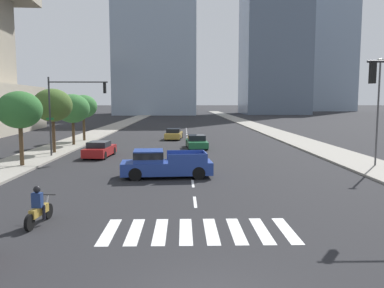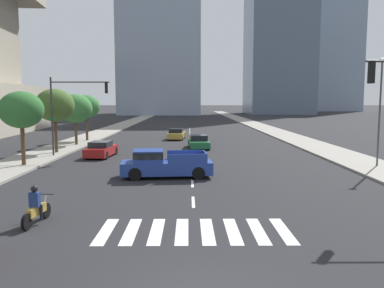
{
  "view_description": "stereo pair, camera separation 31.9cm",
  "coord_description": "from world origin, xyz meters",
  "px_view_note": "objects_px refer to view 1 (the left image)",
  "views": [
    {
      "loc": [
        -0.54,
        -8.29,
        4.59
      ],
      "look_at": [
        0.0,
        15.11,
        2.0
      ],
      "focal_mm": 36.53,
      "sensor_mm": 36.0,
      "label": 1
    },
    {
      "loc": [
        -0.22,
        -8.3,
        4.59
      ],
      "look_at": [
        0.0,
        15.11,
        2.0
      ],
      "focal_mm": 36.53,
      "sensor_mm": 36.0,
      "label": 2
    }
  ],
  "objects_px": {
    "motorcycle_trailing": "(39,209)",
    "sedan_red_0": "(100,150)",
    "traffic_signal_far": "(71,102)",
    "street_tree_third": "(73,109)",
    "sedan_green_1": "(197,142)",
    "street_tree_nearest": "(20,110)",
    "sedan_gold_2": "(174,134)",
    "pickup_truck": "(162,164)",
    "street_tree_second": "(53,105)",
    "street_lamp_east": "(378,104)",
    "street_tree_fourth": "(83,107)"
  },
  "relations": [
    {
      "from": "pickup_truck",
      "to": "street_tree_third",
      "type": "relative_size",
      "value": 1.08
    },
    {
      "from": "sedan_gold_2",
      "to": "traffic_signal_far",
      "type": "xyz_separation_m",
      "value": [
        -7.95,
        -14.94,
        3.91
      ]
    },
    {
      "from": "sedan_green_1",
      "to": "street_tree_nearest",
      "type": "bearing_deg",
      "value": -52.6
    },
    {
      "from": "pickup_truck",
      "to": "street_tree_third",
      "type": "bearing_deg",
      "value": -63.38
    },
    {
      "from": "traffic_signal_far",
      "to": "street_tree_nearest",
      "type": "bearing_deg",
      "value": -113.47
    },
    {
      "from": "pickup_truck",
      "to": "sedan_gold_2",
      "type": "distance_m",
      "value": 23.55
    },
    {
      "from": "sedan_red_0",
      "to": "street_tree_nearest",
      "type": "height_order",
      "value": "street_tree_nearest"
    },
    {
      "from": "street_tree_nearest",
      "to": "street_tree_third",
      "type": "height_order",
      "value": "street_tree_third"
    },
    {
      "from": "street_tree_second",
      "to": "street_tree_nearest",
      "type": "bearing_deg",
      "value": -90.0
    },
    {
      "from": "pickup_truck",
      "to": "sedan_gold_2",
      "type": "height_order",
      "value": "pickup_truck"
    },
    {
      "from": "motorcycle_trailing",
      "to": "street_tree_third",
      "type": "height_order",
      "value": "street_tree_third"
    },
    {
      "from": "sedan_red_0",
      "to": "traffic_signal_far",
      "type": "height_order",
      "value": "traffic_signal_far"
    },
    {
      "from": "pickup_truck",
      "to": "sedan_red_0",
      "type": "relative_size",
      "value": 1.27
    },
    {
      "from": "motorcycle_trailing",
      "to": "sedan_red_0",
      "type": "xyz_separation_m",
      "value": [
        -1.49,
        17.68,
        0.02
      ]
    },
    {
      "from": "street_lamp_east",
      "to": "street_tree_fourth",
      "type": "xyz_separation_m",
      "value": [
        -24.51,
        17.66,
        -0.44
      ]
    },
    {
      "from": "street_tree_second",
      "to": "street_tree_fourth",
      "type": "distance_m",
      "value": 10.36
    },
    {
      "from": "street_tree_second",
      "to": "street_tree_fourth",
      "type": "bearing_deg",
      "value": 90.0
    },
    {
      "from": "pickup_truck",
      "to": "street_lamp_east",
      "type": "height_order",
      "value": "street_lamp_east"
    },
    {
      "from": "sedan_green_1",
      "to": "street_tree_fourth",
      "type": "relative_size",
      "value": 0.84
    },
    {
      "from": "traffic_signal_far",
      "to": "street_tree_second",
      "type": "height_order",
      "value": "traffic_signal_far"
    },
    {
      "from": "street_tree_third",
      "to": "sedan_green_1",
      "type": "bearing_deg",
      "value": -9.31
    },
    {
      "from": "street_tree_nearest",
      "to": "street_tree_fourth",
      "type": "bearing_deg",
      "value": 90.0
    },
    {
      "from": "sedan_red_0",
      "to": "traffic_signal_far",
      "type": "distance_m",
      "value": 4.48
    },
    {
      "from": "sedan_gold_2",
      "to": "street_tree_nearest",
      "type": "bearing_deg",
      "value": 157.72
    },
    {
      "from": "sedan_gold_2",
      "to": "street_lamp_east",
      "type": "bearing_deg",
      "value": -139.87
    },
    {
      "from": "sedan_red_0",
      "to": "traffic_signal_far",
      "type": "xyz_separation_m",
      "value": [
        -2.2,
        -0.11,
        3.9
      ]
    },
    {
      "from": "street_lamp_east",
      "to": "street_tree_nearest",
      "type": "distance_m",
      "value": 24.52
    },
    {
      "from": "pickup_truck",
      "to": "sedan_gold_2",
      "type": "bearing_deg",
      "value": -94.51
    },
    {
      "from": "motorcycle_trailing",
      "to": "traffic_signal_far",
      "type": "relative_size",
      "value": 0.33
    },
    {
      "from": "traffic_signal_far",
      "to": "street_tree_second",
      "type": "relative_size",
      "value": 1.16
    },
    {
      "from": "street_tree_second",
      "to": "street_tree_fourth",
      "type": "height_order",
      "value": "street_tree_second"
    },
    {
      "from": "street_lamp_east",
      "to": "street_tree_second",
      "type": "xyz_separation_m",
      "value": [
        -24.51,
        7.31,
        -0.19
      ]
    },
    {
      "from": "sedan_gold_2",
      "to": "street_tree_nearest",
      "type": "xyz_separation_m",
      "value": [
        -10.05,
        -19.77,
        3.36
      ]
    },
    {
      "from": "motorcycle_trailing",
      "to": "street_tree_fourth",
      "type": "relative_size",
      "value": 0.41
    },
    {
      "from": "sedan_red_0",
      "to": "pickup_truck",
      "type": "bearing_deg",
      "value": -142.95
    },
    {
      "from": "sedan_red_0",
      "to": "traffic_signal_far",
      "type": "bearing_deg",
      "value": 97.24
    },
    {
      "from": "sedan_green_1",
      "to": "motorcycle_trailing",
      "type": "bearing_deg",
      "value": -19.35
    },
    {
      "from": "sedan_red_0",
      "to": "traffic_signal_far",
      "type": "relative_size",
      "value": 0.69
    },
    {
      "from": "motorcycle_trailing",
      "to": "sedan_red_0",
      "type": "distance_m",
      "value": 17.74
    },
    {
      "from": "motorcycle_trailing",
      "to": "street_tree_second",
      "type": "height_order",
      "value": "street_tree_second"
    },
    {
      "from": "sedan_gold_2",
      "to": "street_tree_fourth",
      "type": "bearing_deg",
      "value": 109.35
    },
    {
      "from": "sedan_red_0",
      "to": "sedan_green_1",
      "type": "xyz_separation_m",
      "value": [
        8.18,
        5.86,
        -0.02
      ]
    },
    {
      "from": "street_lamp_east",
      "to": "street_tree_fourth",
      "type": "relative_size",
      "value": 1.43
    },
    {
      "from": "sedan_gold_2",
      "to": "motorcycle_trailing",
      "type": "bearing_deg",
      "value": 177.2
    },
    {
      "from": "sedan_gold_2",
      "to": "traffic_signal_far",
      "type": "bearing_deg",
      "value": 156.65
    },
    {
      "from": "pickup_truck",
      "to": "street_tree_second",
      "type": "xyz_separation_m",
      "value": [
        -9.9,
        10.56,
        3.39
      ]
    },
    {
      "from": "motorcycle_trailing",
      "to": "street_tree_second",
      "type": "relative_size",
      "value": 0.38
    },
    {
      "from": "motorcycle_trailing",
      "to": "street_tree_third",
      "type": "distance_m",
      "value": 26.42
    },
    {
      "from": "street_tree_third",
      "to": "sedan_gold_2",
      "type": "bearing_deg",
      "value": 34.57
    },
    {
      "from": "street_tree_second",
      "to": "street_tree_fourth",
      "type": "xyz_separation_m",
      "value": [
        0.0,
        10.36,
        -0.26
      ]
    }
  ]
}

